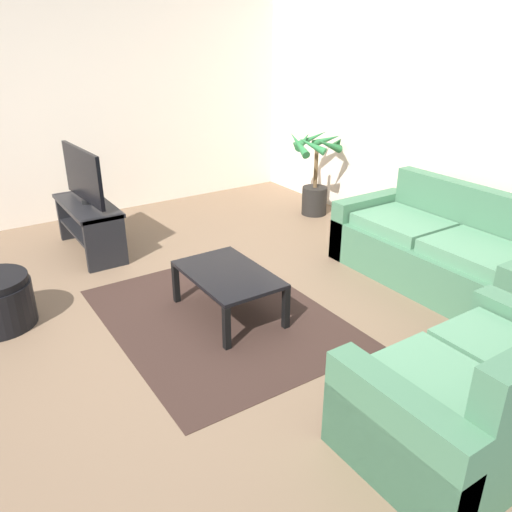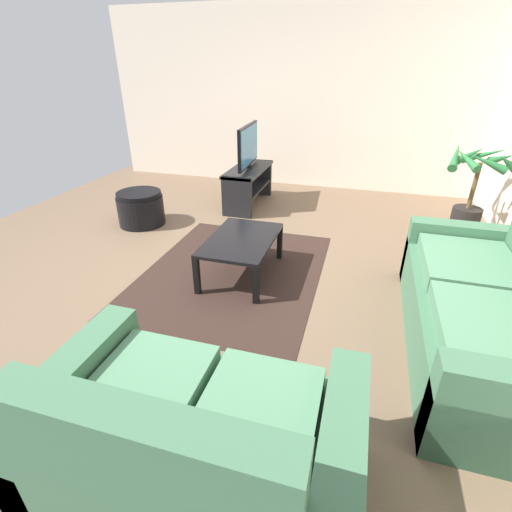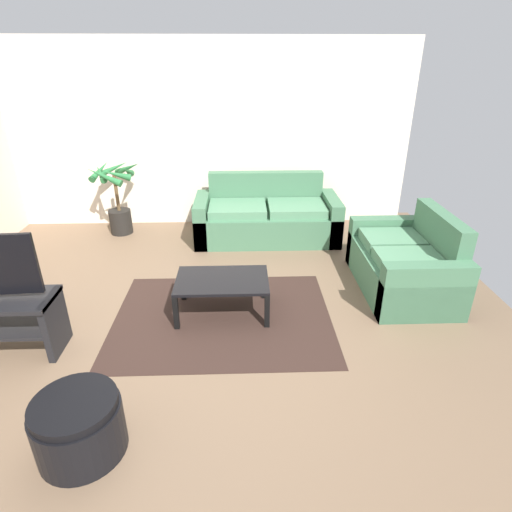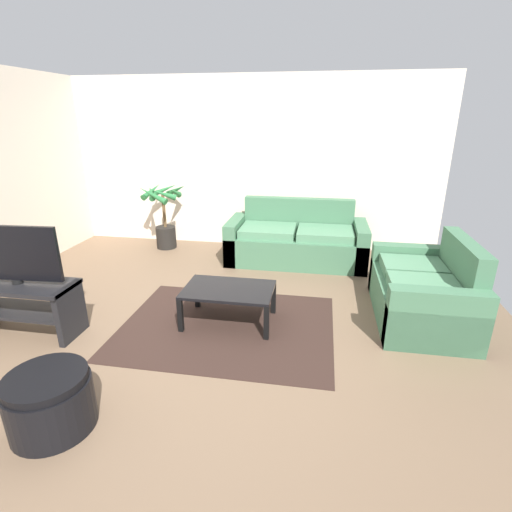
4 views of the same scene
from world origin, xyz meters
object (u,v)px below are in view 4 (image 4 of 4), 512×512
at_px(couch_loveseat, 423,293).
at_px(coffee_table, 229,293).
at_px(couch_main, 296,242).
at_px(tv_stand, 22,301).
at_px(ottoman, 50,401).
at_px(potted_palm, 165,217).
at_px(tv, 11,254).

xyz_separation_m(couch_loveseat, coffee_table, (-2.04, -0.45, 0.05)).
xyz_separation_m(couch_main, couch_loveseat, (1.47, -1.54, -0.00)).
xyz_separation_m(tv_stand, ottoman, (1.10, -1.10, -0.14)).
bearing_deg(potted_palm, couch_loveseat, -26.22).
bearing_deg(coffee_table, tv_stand, -164.34).
height_order(couch_main, tv_stand, couch_main).
distance_m(tv_stand, potted_palm, 2.84).
xyz_separation_m(couch_main, ottoman, (-1.45, -3.64, -0.09)).
distance_m(couch_loveseat, ottoman, 3.61).
distance_m(couch_main, tv_stand, 3.60).
xyz_separation_m(tv_stand, tv, (-0.00, 0.00, 0.50)).
bearing_deg(couch_loveseat, ottoman, -144.23).
bearing_deg(couch_loveseat, potted_palm, 153.78).
bearing_deg(potted_palm, couch_main, -6.99).
bearing_deg(tv_stand, potted_palm, 82.69).
distance_m(coffee_table, ottoman, 1.88).
relative_size(tv, ottoman, 1.67).
bearing_deg(tv_stand, couch_loveseat, 14.02).
bearing_deg(couch_main, ottoman, -111.71).
relative_size(couch_loveseat, tv, 1.52).
height_order(couch_main, couch_loveseat, same).
xyz_separation_m(couch_loveseat, tv_stand, (-4.02, -1.00, 0.06)).
height_order(tv, coffee_table, tv).
xyz_separation_m(couch_loveseat, ottoman, (-2.93, -2.11, -0.09)).
distance_m(tv_stand, ottoman, 1.56).
bearing_deg(tv_stand, coffee_table, 15.66).
bearing_deg(tv_stand, tv, 93.69).
xyz_separation_m(couch_main, tv_stand, (-2.55, -2.54, 0.05)).
height_order(tv_stand, potted_palm, potted_palm).
bearing_deg(potted_palm, coffee_table, -54.27).
bearing_deg(tv, coffee_table, 15.57).
distance_m(couch_loveseat, tv, 4.18).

